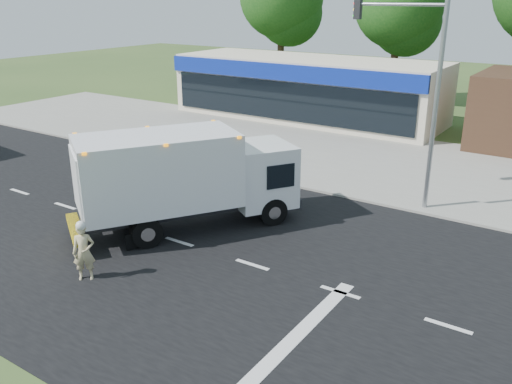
% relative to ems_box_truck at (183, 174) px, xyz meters
% --- Properties ---
extents(ground, '(120.00, 120.00, 0.00)m').
position_rel_ems_box_truck_xyz_m(ground, '(3.63, -1.08, -2.04)').
color(ground, '#385123').
rests_on(ground, ground).
extents(road_asphalt, '(60.00, 14.00, 0.02)m').
position_rel_ems_box_truck_xyz_m(road_asphalt, '(3.63, -1.08, -2.03)').
color(road_asphalt, black).
rests_on(road_asphalt, ground).
extents(sidewalk, '(60.00, 2.40, 0.12)m').
position_rel_ems_box_truck_xyz_m(sidewalk, '(3.63, 7.12, -1.98)').
color(sidewalk, gray).
rests_on(sidewalk, ground).
extents(parking_apron, '(60.00, 9.00, 0.02)m').
position_rel_ems_box_truck_xyz_m(parking_apron, '(3.63, 12.92, -2.03)').
color(parking_apron, gray).
rests_on(parking_apron, ground).
extents(lane_markings, '(55.20, 7.00, 0.01)m').
position_rel_ems_box_truck_xyz_m(lane_markings, '(4.99, -2.43, -2.02)').
color(lane_markings, silver).
rests_on(lane_markings, road_asphalt).
extents(ems_box_truck, '(6.40, 8.03, 3.54)m').
position_rel_ems_box_truck_xyz_m(ems_box_truck, '(0.00, 0.00, 0.00)').
color(ems_box_truck, black).
rests_on(ems_box_truck, ground).
extents(emergency_worker, '(0.75, 0.74, 1.86)m').
position_rel_ems_box_truck_xyz_m(emergency_worker, '(0.03, -4.52, -1.13)').
color(emergency_worker, tan).
rests_on(emergency_worker, ground).
extents(retail_strip_mall, '(18.00, 6.20, 4.00)m').
position_rel_ems_box_truck_xyz_m(retail_strip_mall, '(-5.37, 18.85, -0.03)').
color(retail_strip_mall, beige).
rests_on(retail_strip_mall, ground).
extents(traffic_signal_pole, '(3.51, 0.25, 8.00)m').
position_rel_ems_box_truck_xyz_m(traffic_signal_pole, '(5.99, 6.52, 2.88)').
color(traffic_signal_pole, gray).
rests_on(traffic_signal_pole, ground).
extents(background_trees, '(36.77, 7.39, 12.10)m').
position_rel_ems_box_truck_xyz_m(background_trees, '(2.79, 27.08, 5.34)').
color(background_trees, '#332114').
rests_on(background_trees, ground).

